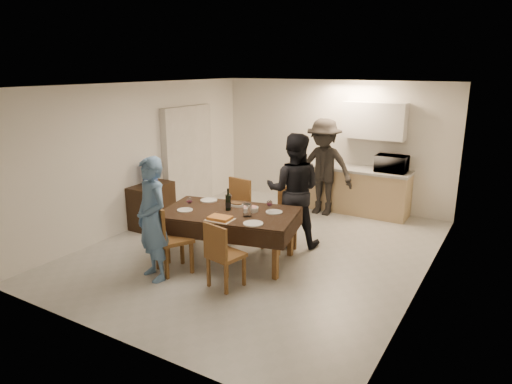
% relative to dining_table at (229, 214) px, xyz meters
% --- Properties ---
extents(floor, '(5.00, 6.00, 0.02)m').
position_rel_dining_table_xyz_m(floor, '(0.20, 0.60, -0.74)').
color(floor, '#AEAEA9').
rests_on(floor, ground).
extents(ceiling, '(5.00, 6.00, 0.02)m').
position_rel_dining_table_xyz_m(ceiling, '(0.20, 0.60, 1.86)').
color(ceiling, white).
rests_on(ceiling, wall_back).
extents(wall_back, '(5.00, 0.02, 2.60)m').
position_rel_dining_table_xyz_m(wall_back, '(0.20, 3.60, 0.56)').
color(wall_back, silver).
rests_on(wall_back, floor).
extents(wall_front, '(5.00, 0.02, 2.60)m').
position_rel_dining_table_xyz_m(wall_front, '(0.20, -2.40, 0.56)').
color(wall_front, silver).
rests_on(wall_front, floor).
extents(wall_left, '(0.02, 6.00, 2.60)m').
position_rel_dining_table_xyz_m(wall_left, '(-2.30, 0.60, 0.56)').
color(wall_left, silver).
rests_on(wall_left, floor).
extents(wall_right, '(0.02, 6.00, 2.60)m').
position_rel_dining_table_xyz_m(wall_right, '(2.70, 0.60, 0.56)').
color(wall_right, silver).
rests_on(wall_right, floor).
extents(stub_partition, '(0.15, 1.40, 2.10)m').
position_rel_dining_table_xyz_m(stub_partition, '(-2.22, 1.80, 0.31)').
color(stub_partition, silver).
rests_on(stub_partition, floor).
extents(kitchen_base_cabinet, '(2.20, 0.60, 0.86)m').
position_rel_dining_table_xyz_m(kitchen_base_cabinet, '(0.80, 3.28, -0.31)').
color(kitchen_base_cabinet, tan).
rests_on(kitchen_base_cabinet, floor).
extents(kitchen_worktop, '(2.24, 0.64, 0.05)m').
position_rel_dining_table_xyz_m(kitchen_worktop, '(0.80, 3.28, 0.15)').
color(kitchen_worktop, '#A3A39E').
rests_on(kitchen_worktop, kitchen_base_cabinet).
extents(upper_cabinet, '(1.20, 0.34, 0.70)m').
position_rel_dining_table_xyz_m(upper_cabinet, '(1.10, 3.42, 1.11)').
color(upper_cabinet, silver).
rests_on(upper_cabinet, wall_back).
extents(dining_table, '(2.19, 1.56, 0.77)m').
position_rel_dining_table_xyz_m(dining_table, '(0.00, 0.00, 0.00)').
color(dining_table, black).
rests_on(dining_table, floor).
extents(chair_near_left, '(0.63, 0.65, 0.55)m').
position_rel_dining_table_xyz_m(chair_near_left, '(-0.45, -0.85, -0.12)').
color(chair_near_left, brown).
rests_on(chair_near_left, floor).
extents(chair_near_right, '(0.49, 0.49, 0.49)m').
position_rel_dining_table_xyz_m(chair_near_right, '(0.45, -0.84, -0.18)').
color(chair_near_right, brown).
rests_on(chair_near_right, floor).
extents(chair_far_left, '(0.52, 0.52, 0.55)m').
position_rel_dining_table_xyz_m(chair_far_left, '(-0.45, 0.65, -0.11)').
color(chair_far_left, brown).
rests_on(chair_far_left, floor).
extents(chair_far_right, '(0.57, 0.58, 0.54)m').
position_rel_dining_table_xyz_m(chair_far_right, '(0.45, 0.65, -0.12)').
color(chair_far_right, brown).
rests_on(chair_far_right, floor).
extents(console, '(0.43, 0.85, 0.79)m').
position_rel_dining_table_xyz_m(console, '(-2.08, 0.53, -0.34)').
color(console, black).
rests_on(console, floor).
extents(water_jug, '(0.27, 0.27, 0.41)m').
position_rel_dining_table_xyz_m(water_jug, '(-2.08, 0.53, 0.26)').
color(water_jug, '#4766BA').
rests_on(water_jug, console).
extents(wine_bottle, '(0.08, 0.08, 0.34)m').
position_rel_dining_table_xyz_m(wine_bottle, '(-0.05, 0.05, 0.20)').
color(wine_bottle, black).
rests_on(wine_bottle, dining_table).
extents(water_pitcher, '(0.12, 0.12, 0.18)m').
position_rel_dining_table_xyz_m(water_pitcher, '(0.35, -0.05, 0.13)').
color(water_pitcher, white).
rests_on(water_pitcher, dining_table).
extents(savoury_tart, '(0.39, 0.30, 0.05)m').
position_rel_dining_table_xyz_m(savoury_tart, '(0.10, -0.38, 0.06)').
color(savoury_tart, '#CB833B').
rests_on(savoury_tart, dining_table).
extents(salad_bowl, '(0.17, 0.17, 0.07)m').
position_rel_dining_table_xyz_m(salad_bowl, '(0.30, 0.18, 0.07)').
color(salad_bowl, silver).
rests_on(salad_bowl, dining_table).
extents(mushroom_dish, '(0.20, 0.20, 0.04)m').
position_rel_dining_table_xyz_m(mushroom_dish, '(-0.05, 0.28, 0.05)').
color(mushroom_dish, silver).
rests_on(mushroom_dish, dining_table).
extents(wine_glass_a, '(0.09, 0.09, 0.20)m').
position_rel_dining_table_xyz_m(wine_glass_a, '(-0.55, -0.25, 0.14)').
color(wine_glass_a, white).
rests_on(wine_glass_a, dining_table).
extents(wine_glass_b, '(0.09, 0.09, 0.20)m').
position_rel_dining_table_xyz_m(wine_glass_b, '(0.55, 0.25, 0.13)').
color(wine_glass_b, white).
rests_on(wine_glass_b, dining_table).
extents(wine_glass_c, '(0.08, 0.08, 0.18)m').
position_rel_dining_table_xyz_m(wine_glass_c, '(-0.20, 0.30, 0.13)').
color(wine_glass_c, white).
rests_on(wine_glass_c, dining_table).
extents(plate_near_left, '(0.23, 0.23, 0.01)m').
position_rel_dining_table_xyz_m(plate_near_left, '(-0.60, -0.30, 0.04)').
color(plate_near_left, silver).
rests_on(plate_near_left, dining_table).
extents(plate_near_right, '(0.28, 0.28, 0.02)m').
position_rel_dining_table_xyz_m(plate_near_right, '(0.60, -0.30, 0.04)').
color(plate_near_right, silver).
rests_on(plate_near_right, dining_table).
extents(plate_far_left, '(0.27, 0.27, 0.02)m').
position_rel_dining_table_xyz_m(plate_far_left, '(-0.60, 0.30, 0.04)').
color(plate_far_left, silver).
rests_on(plate_far_left, dining_table).
extents(plate_far_right, '(0.25, 0.25, 0.01)m').
position_rel_dining_table_xyz_m(plate_far_right, '(0.60, 0.30, 0.04)').
color(plate_far_right, silver).
rests_on(plate_far_right, dining_table).
extents(microwave, '(0.58, 0.39, 0.32)m').
position_rel_dining_table_xyz_m(microwave, '(1.53, 3.28, 0.33)').
color(microwave, silver).
rests_on(microwave, kitchen_worktop).
extents(person_near, '(0.73, 0.61, 1.72)m').
position_rel_dining_table_xyz_m(person_near, '(-0.55, -1.05, 0.12)').
color(person_near, '#5075A2').
rests_on(person_near, floor).
extents(person_far, '(1.09, 0.98, 1.86)m').
position_rel_dining_table_xyz_m(person_far, '(0.55, 1.05, 0.19)').
color(person_far, black).
rests_on(person_far, floor).
extents(person_kitchen, '(1.23, 0.71, 1.90)m').
position_rel_dining_table_xyz_m(person_kitchen, '(0.32, 2.83, 0.21)').
color(person_kitchen, black).
rests_on(person_kitchen, floor).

